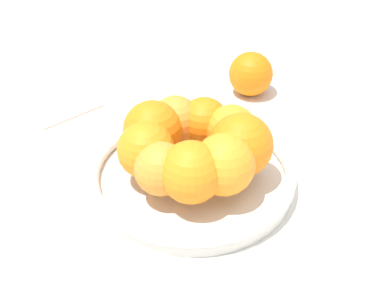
% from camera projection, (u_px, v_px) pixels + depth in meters
% --- Properties ---
extents(ground_plane, '(4.00, 4.00, 0.00)m').
position_uv_depth(ground_plane, '(192.00, 184.00, 0.73)').
color(ground_plane, silver).
extents(fruit_bowl, '(0.28, 0.28, 0.03)m').
position_uv_depth(fruit_bowl, '(192.00, 175.00, 0.72)').
color(fruit_bowl, silver).
rests_on(fruit_bowl, ground_plane).
extents(orange_pile, '(0.20, 0.19, 0.08)m').
position_uv_depth(orange_pile, '(194.00, 145.00, 0.69)').
color(orange_pile, orange).
rests_on(orange_pile, fruit_bowl).
extents(stray_orange, '(0.08, 0.08, 0.08)m').
position_uv_depth(stray_orange, '(251.00, 74.00, 0.91)').
color(stray_orange, orange).
rests_on(stray_orange, ground_plane).
extents(napkin_folded, '(0.15, 0.15, 0.01)m').
position_uv_depth(napkin_folded, '(57.00, 103.00, 0.90)').
color(napkin_folded, beige).
rests_on(napkin_folded, ground_plane).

